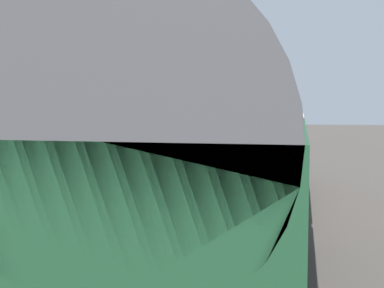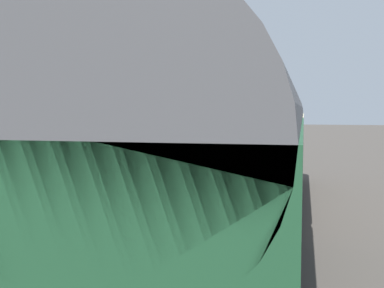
# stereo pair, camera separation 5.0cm
# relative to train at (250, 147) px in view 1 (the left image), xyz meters

# --- Properties ---
(ground_plane) EXTENTS (160.00, 160.00, 0.00)m
(ground_plane) POSITION_rel_train_xyz_m (5.98, 0.90, -2.22)
(ground_plane) COLOR #423D38
(platform) EXTENTS (32.00, 5.99, 0.99)m
(platform) POSITION_rel_train_xyz_m (5.98, 4.89, -1.72)
(platform) COLOR gray
(platform) RESTS_ON ground
(platform_edge_coping) EXTENTS (32.00, 0.36, 0.02)m
(platform_edge_coping) POSITION_rel_train_xyz_m (5.98, 2.08, -1.22)
(platform_edge_coping) COLOR beige
(platform_edge_coping) RESTS_ON platform
(rail_near) EXTENTS (52.00, 0.08, 0.14)m
(rail_near) POSITION_rel_train_xyz_m (5.98, -0.72, -2.15)
(rail_near) COLOR gray
(rail_near) RESTS_ON ground
(rail_far) EXTENTS (52.00, 0.08, 0.14)m
(rail_far) POSITION_rel_train_xyz_m (5.98, 0.72, -2.15)
(rail_far) COLOR gray
(rail_far) RESTS_ON ground
(train) EXTENTS (19.11, 2.73, 4.32)m
(train) POSITION_rel_train_xyz_m (0.00, 0.00, 0.00)
(train) COLOR black
(train) RESTS_ON ground
(station_building) EXTENTS (6.38, 3.89, 5.87)m
(station_building) POSITION_rel_train_xyz_m (2.72, 6.10, 0.52)
(station_building) COLOR white
(station_building) RESTS_ON platform
(bench_mid_platform) EXTENTS (1.42, 0.48, 0.88)m
(bench_mid_platform) POSITION_rel_train_xyz_m (10.39, 4.44, -0.75)
(bench_mid_platform) COLOR teal
(bench_mid_platform) RESTS_ON platform
(bench_platform_end) EXTENTS (1.42, 0.49, 0.88)m
(bench_platform_end) POSITION_rel_train_xyz_m (-2.89, 4.35, -0.75)
(bench_platform_end) COLOR teal
(bench_platform_end) RESTS_ON platform
(bench_near_building) EXTENTS (1.41, 0.45, 0.88)m
(bench_near_building) POSITION_rel_train_xyz_m (12.26, 4.36, -0.75)
(bench_near_building) COLOR teal
(bench_near_building) RESTS_ON platform
(planter_bench_left) EXTENTS (0.87, 0.32, 0.58)m
(planter_bench_left) POSITION_rel_train_xyz_m (9.01, 7.23, -0.95)
(planter_bench_left) COLOR #9E5138
(planter_bench_left) RESTS_ON platform
(planter_edge_near) EXTENTS (0.49, 0.49, 0.73)m
(planter_edge_near) POSITION_rel_train_xyz_m (8.37, 4.70, -0.85)
(planter_edge_near) COLOR #9E5138
(planter_edge_near) RESTS_ON platform
(planter_bench_right) EXTENTS (0.91, 0.32, 0.55)m
(planter_bench_right) POSITION_rel_train_xyz_m (9.87, 4.94, -0.96)
(planter_bench_right) COLOR black
(planter_bench_right) RESTS_ON platform
(planter_under_sign) EXTENTS (0.78, 0.32, 0.58)m
(planter_under_sign) POSITION_rel_train_xyz_m (15.17, 6.12, -0.95)
(planter_under_sign) COLOR teal
(planter_under_sign) RESTS_ON platform
(planter_by_door) EXTENTS (0.96, 0.32, 0.64)m
(planter_by_door) POSITION_rel_train_xyz_m (15.01, 3.41, -0.92)
(planter_by_door) COLOR gray
(planter_by_door) RESTS_ON platform
(planter_corner_building) EXTENTS (0.83, 0.32, 0.56)m
(planter_corner_building) POSITION_rel_train_xyz_m (15.73, 6.63, -0.96)
(planter_corner_building) COLOR #9E5138
(planter_corner_building) RESTS_ON platform
(planter_edge_far) EXTENTS (0.50, 0.50, 0.73)m
(planter_edge_far) POSITION_rel_train_xyz_m (14.07, 4.50, -0.87)
(planter_edge_far) COLOR black
(planter_edge_far) RESTS_ON platform
(lamp_post_platform) EXTENTS (0.32, 0.50, 3.50)m
(lamp_post_platform) POSITION_rel_train_xyz_m (14.04, 3.05, 1.23)
(lamp_post_platform) COLOR black
(lamp_post_platform) RESTS_ON platform
(station_sign_board) EXTENTS (0.96, 0.06, 1.57)m
(station_sign_board) POSITION_rel_train_xyz_m (8.67, 2.81, -0.04)
(station_sign_board) COLOR black
(station_sign_board) RESTS_ON platform
(tree_mid_background) EXTENTS (5.15, 4.66, 8.61)m
(tree_mid_background) POSITION_rel_train_xyz_m (16.48, 9.89, 3.81)
(tree_mid_background) COLOR #4C3828
(tree_mid_background) RESTS_ON ground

